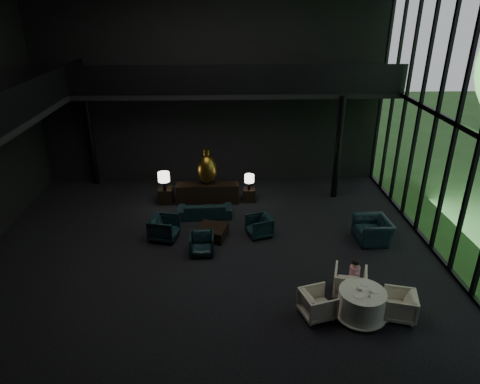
{
  "coord_description": "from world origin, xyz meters",
  "views": [
    {
      "loc": [
        0.51,
        -11.34,
        7.16
      ],
      "look_at": [
        0.94,
        0.5,
        1.82
      ],
      "focal_mm": 32.0,
      "sensor_mm": 36.0,
      "label": 1
    }
  ],
  "objects_px": {
    "dining_chair_north": "(350,280)",
    "lounge_armchair_south": "(202,243)",
    "bronze_urn": "(207,169)",
    "window_armchair": "(373,226)",
    "lounge_armchair_east": "(259,225)",
    "sofa": "(205,208)",
    "console": "(208,193)",
    "lounge_armchair_west": "(164,226)",
    "dining_chair_west": "(318,303)",
    "table_lamp_right": "(249,179)",
    "child": "(355,270)",
    "dining_table": "(361,306)",
    "dining_chair_east": "(400,304)",
    "table_lamp_left": "(164,178)",
    "side_table_left": "(166,195)",
    "coffee_table": "(212,232)",
    "side_table_right": "(249,195)"
  },
  "relations": [
    {
      "from": "dining_chair_north",
      "to": "lounge_armchair_south",
      "type": "bearing_deg",
      "value": -10.85
    },
    {
      "from": "bronze_urn",
      "to": "dining_chair_north",
      "type": "height_order",
      "value": "bronze_urn"
    },
    {
      "from": "window_armchair",
      "to": "lounge_armchair_east",
      "type": "bearing_deg",
      "value": -100.4
    },
    {
      "from": "sofa",
      "to": "console",
      "type": "bearing_deg",
      "value": -94.71
    },
    {
      "from": "sofa",
      "to": "lounge_armchair_west",
      "type": "xyz_separation_m",
      "value": [
        -1.26,
        -1.52,
        0.14
      ]
    },
    {
      "from": "lounge_armchair_west",
      "to": "dining_chair_west",
      "type": "bearing_deg",
      "value": -119.26
    },
    {
      "from": "lounge_armchair_east",
      "to": "window_armchair",
      "type": "distance_m",
      "value": 3.66
    },
    {
      "from": "table_lamp_right",
      "to": "child",
      "type": "height_order",
      "value": "table_lamp_right"
    },
    {
      "from": "sofa",
      "to": "dining_table",
      "type": "height_order",
      "value": "dining_table"
    },
    {
      "from": "dining_chair_east",
      "to": "dining_chair_west",
      "type": "relative_size",
      "value": 0.96
    },
    {
      "from": "lounge_armchair_east",
      "to": "child",
      "type": "relative_size",
      "value": 1.29
    },
    {
      "from": "lounge_armchair_west",
      "to": "dining_chair_north",
      "type": "height_order",
      "value": "lounge_armchair_west"
    },
    {
      "from": "table_lamp_right",
      "to": "dining_table",
      "type": "bearing_deg",
      "value": -70.52
    },
    {
      "from": "table_lamp_left",
      "to": "lounge_armchair_west",
      "type": "xyz_separation_m",
      "value": [
        0.28,
        -2.57,
        -0.64
      ]
    },
    {
      "from": "dining_chair_east",
      "to": "child",
      "type": "distance_m",
      "value": 1.35
    },
    {
      "from": "sofa",
      "to": "child",
      "type": "bearing_deg",
      "value": 129.64
    },
    {
      "from": "lounge_armchair_west",
      "to": "lounge_armchair_south",
      "type": "height_order",
      "value": "lounge_armchair_west"
    },
    {
      "from": "bronze_urn",
      "to": "side_table_left",
      "type": "xyz_separation_m",
      "value": [
        -1.6,
        -0.05,
        -1.05
      ]
    },
    {
      "from": "side_table_left",
      "to": "coffee_table",
      "type": "distance_m",
      "value": 3.3
    },
    {
      "from": "console",
      "to": "dining_chair_east",
      "type": "bearing_deg",
      "value": -54.0
    },
    {
      "from": "dining_chair_east",
      "to": "coffee_table",
      "type": "bearing_deg",
      "value": -115.53
    },
    {
      "from": "table_lamp_left",
      "to": "table_lamp_right",
      "type": "distance_m",
      "value": 3.21
    },
    {
      "from": "table_lamp_left",
      "to": "dining_chair_west",
      "type": "distance_m",
      "value": 7.91
    },
    {
      "from": "side_table_left",
      "to": "dining_table",
      "type": "bearing_deg",
      "value": -50.34
    },
    {
      "from": "dining_table",
      "to": "dining_chair_north",
      "type": "height_order",
      "value": "dining_chair_north"
    },
    {
      "from": "lounge_armchair_south",
      "to": "sofa",
      "type": "bearing_deg",
      "value": 89.42
    },
    {
      "from": "bronze_urn",
      "to": "side_table_left",
      "type": "bearing_deg",
      "value": -178.08
    },
    {
      "from": "bronze_urn",
      "to": "lounge_armchair_east",
      "type": "height_order",
      "value": "bronze_urn"
    },
    {
      "from": "console",
      "to": "window_armchair",
      "type": "xyz_separation_m",
      "value": [
        5.41,
        -3.1,
        0.17
      ]
    },
    {
      "from": "window_armchair",
      "to": "dining_table",
      "type": "distance_m",
      "value": 3.89
    },
    {
      "from": "table_lamp_right",
      "to": "lounge_armchair_east",
      "type": "xyz_separation_m",
      "value": [
        0.18,
        -2.63,
        -0.56
      ]
    },
    {
      "from": "lounge_armchair_west",
      "to": "lounge_armchair_south",
      "type": "xyz_separation_m",
      "value": [
        1.26,
        -0.94,
        -0.12
      ]
    },
    {
      "from": "side_table_left",
      "to": "window_armchair",
      "type": "relative_size",
      "value": 0.47
    },
    {
      "from": "coffee_table",
      "to": "dining_table",
      "type": "xyz_separation_m",
      "value": [
        3.74,
        -3.98,
        0.13
      ]
    },
    {
      "from": "dining_chair_west",
      "to": "dining_chair_east",
      "type": "bearing_deg",
      "value": -109.48
    },
    {
      "from": "child",
      "to": "sofa",
      "type": "bearing_deg",
      "value": -48.2
    },
    {
      "from": "side_table_left",
      "to": "child",
      "type": "relative_size",
      "value": 1.02
    },
    {
      "from": "table_lamp_left",
      "to": "coffee_table",
      "type": "distance_m",
      "value": 3.27
    },
    {
      "from": "table_lamp_right",
      "to": "window_armchair",
      "type": "height_order",
      "value": "table_lamp_right"
    },
    {
      "from": "sofa",
      "to": "lounge_armchair_east",
      "type": "relative_size",
      "value": 2.31
    },
    {
      "from": "side_table_right",
      "to": "dining_chair_east",
      "type": "relative_size",
      "value": 0.67
    },
    {
      "from": "bronze_urn",
      "to": "lounge_armchair_west",
      "type": "relative_size",
      "value": 1.45
    },
    {
      "from": "side_table_right",
      "to": "coffee_table",
      "type": "xyz_separation_m",
      "value": [
        -1.37,
        -2.8,
        -0.05
      ]
    },
    {
      "from": "side_table_right",
      "to": "dining_chair_east",
      "type": "distance_m",
      "value": 7.59
    },
    {
      "from": "dining_chair_east",
      "to": "dining_chair_west",
      "type": "distance_m",
      "value": 2.0
    },
    {
      "from": "table_lamp_right",
      "to": "dining_chair_east",
      "type": "bearing_deg",
      "value": -63.9
    },
    {
      "from": "table_lamp_right",
      "to": "dining_chair_north",
      "type": "relative_size",
      "value": 0.67
    },
    {
      "from": "console",
      "to": "dining_chair_east",
      "type": "distance_m",
      "value": 8.35
    },
    {
      "from": "dining_chair_north",
      "to": "dining_table",
      "type": "bearing_deg",
      "value": 109.93
    },
    {
      "from": "coffee_table",
      "to": "lounge_armchair_south",
      "type": "bearing_deg",
      "value": -106.85
    }
  ]
}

